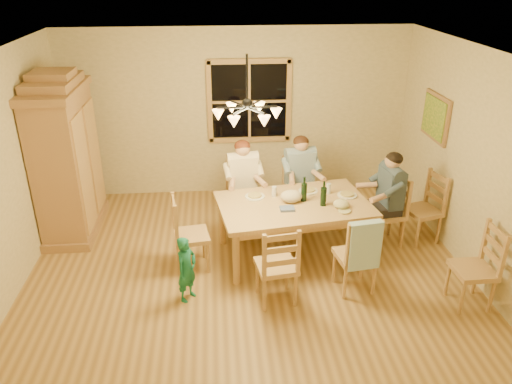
{
  "coord_description": "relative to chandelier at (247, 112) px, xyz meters",
  "views": [
    {
      "loc": [
        -0.36,
        -5.3,
        3.58
      ],
      "look_at": [
        0.1,
        0.1,
        1.06
      ],
      "focal_mm": 35.0,
      "sensor_mm": 36.0,
      "label": 1
    }
  ],
  "objects": [
    {
      "name": "wine_glass_b",
      "position": [
        1.12,
        0.62,
        -1.25
      ],
      "size": [
        0.06,
        0.06,
        0.14
      ],
      "primitive_type": "cylinder",
      "color": "silver",
      "rests_on": "dining_table"
    },
    {
      "name": "wall_right",
      "position": [
        2.75,
        0.0,
        -0.73
      ],
      "size": [
        0.02,
        5.0,
        2.7
      ],
      "primitive_type": "cube",
      "color": "#C0B287",
      "rests_on": "floor"
    },
    {
      "name": "floor",
      "position": [
        0.0,
        0.0,
        -2.08
      ],
      "size": [
        5.5,
        5.5,
        0.0
      ],
      "primitive_type": "plane",
      "color": "olive",
      "rests_on": "ground"
    },
    {
      "name": "chair_near_left",
      "position": [
        0.28,
        -0.59,
        -1.77
      ],
      "size": [
        0.5,
        0.48,
        0.99
      ],
      "rotation": [
        0.0,
        0.0,
        0.15
      ],
      "color": "tan",
      "rests_on": "floor"
    },
    {
      "name": "plate_woman",
      "position": [
        0.13,
        0.58,
        -1.31
      ],
      "size": [
        0.26,
        0.26,
        0.02
      ],
      "primitive_type": "cylinder",
      "color": "white",
      "rests_on": "dining_table"
    },
    {
      "name": "window",
      "position": [
        0.2,
        2.47,
        -0.53
      ],
      "size": [
        1.3,
        0.06,
        1.3
      ],
      "color": "black",
      "rests_on": "wall_back"
    },
    {
      "name": "dining_table",
      "position": [
        0.62,
        0.37,
        -1.42
      ],
      "size": [
        2.07,
        1.44,
        0.76
      ],
      "rotation": [
        0.0,
        0.0,
        0.15
      ],
      "color": "#AD8B4D",
      "rests_on": "floor"
    },
    {
      "name": "wine_glass_a",
      "position": [
        0.39,
        0.59,
        -1.25
      ],
      "size": [
        0.06,
        0.06,
        0.14
      ],
      "primitive_type": "cylinder",
      "color": "silver",
      "rests_on": "dining_table"
    },
    {
      "name": "chair_end_right",
      "position": [
        1.93,
        0.56,
        -1.77
      ],
      "size": [
        0.48,
        0.5,
        0.99
      ],
      "rotation": [
        0.0,
        0.0,
        1.72
      ],
      "color": "tan",
      "rests_on": "floor"
    },
    {
      "name": "chandelier",
      "position": [
        0.0,
        0.0,
        0.0
      ],
      "size": [
        0.77,
        0.68,
        0.71
      ],
      "color": "black",
      "rests_on": "ceiling"
    },
    {
      "name": "painting",
      "position": [
        2.71,
        1.2,
        -0.48
      ],
      "size": [
        0.06,
        0.78,
        0.64
      ],
      "color": "#A17145",
      "rests_on": "wall_right"
    },
    {
      "name": "child",
      "position": [
        -0.74,
        -0.49,
        -1.68
      ],
      "size": [
        0.33,
        0.35,
        0.8
      ],
      "primitive_type": "imported",
      "rotation": [
        0.0,
        0.0,
        0.94
      ],
      "color": "#186F55",
      "rests_on": "floor"
    },
    {
      "name": "wall_left",
      "position": [
        -2.75,
        0.0,
        -0.73
      ],
      "size": [
        0.02,
        5.0,
        2.7
      ],
      "primitive_type": "cube",
      "color": "#C0B287",
      "rests_on": "floor"
    },
    {
      "name": "wine_bottle_b",
      "position": [
        0.97,
        0.28,
        -1.15
      ],
      "size": [
        0.08,
        0.08,
        0.33
      ],
      "primitive_type": "cylinder",
      "color": "black",
      "rests_on": "dining_table"
    },
    {
      "name": "cap",
      "position": [
        1.18,
        0.18,
        -1.26
      ],
      "size": [
        0.2,
        0.2,
        0.11
      ],
      "primitive_type": "ellipsoid",
      "color": "#C0B880",
      "rests_on": "dining_table"
    },
    {
      "name": "plate_plaid",
      "position": [
        0.86,
        0.7,
        -1.31
      ],
      "size": [
        0.26,
        0.26,
        0.02
      ],
      "primitive_type": "cylinder",
      "color": "white",
      "rests_on": "dining_table"
    },
    {
      "name": "wine_bottle_a",
      "position": [
        0.75,
        0.42,
        -1.15
      ],
      "size": [
        0.08,
        0.08,
        0.33
      ],
      "primitive_type": "cylinder",
      "color": "black",
      "rests_on": "dining_table"
    },
    {
      "name": "chair_near_right",
      "position": [
        1.22,
        -0.45,
        -1.77
      ],
      "size": [
        0.5,
        0.48,
        0.99
      ],
      "rotation": [
        0.0,
        0.0,
        0.15
      ],
      "color": "tan",
      "rests_on": "floor"
    },
    {
      "name": "chair_far_left",
      "position": [
        0.01,
        1.2,
        -1.77
      ],
      "size": [
        0.5,
        0.48,
        0.99
      ],
      "rotation": [
        0.0,
        0.0,
        3.29
      ],
      "color": "tan",
      "rests_on": "floor"
    },
    {
      "name": "chair_far_right",
      "position": [
        0.85,
        1.32,
        -1.77
      ],
      "size": [
        0.5,
        0.48,
        0.99
      ],
      "rotation": [
        0.0,
        0.0,
        3.29
      ],
      "color": "tan",
      "rests_on": "floor"
    },
    {
      "name": "chair_spare_front",
      "position": [
        2.45,
        -0.86,
        -1.77
      ],
      "size": [
        0.43,
        0.45,
        0.99
      ],
      "rotation": [
        0.0,
        0.0,
        1.58
      ],
      "color": "tan",
      "rests_on": "floor"
    },
    {
      "name": "armoire",
      "position": [
        -2.42,
        1.34,
        -1.02
      ],
      "size": [
        0.66,
        1.4,
        2.3
      ],
      "color": "#A17145",
      "rests_on": "floor"
    },
    {
      "name": "ceiling",
      "position": [
        0.0,
        0.0,
        0.62
      ],
      "size": [
        5.5,
        5.0,
        0.02
      ],
      "primitive_type": "cube",
      "color": "white",
      "rests_on": "wall_back"
    },
    {
      "name": "plate_slate",
      "position": [
        1.35,
        0.52,
        -1.31
      ],
      "size": [
        0.26,
        0.26,
        0.02
      ],
      "primitive_type": "cylinder",
      "color": "white",
      "rests_on": "dining_table"
    },
    {
      "name": "chair_end_left",
      "position": [
        -0.7,
        0.18,
        -1.77
      ],
      "size": [
        0.48,
        0.5,
        0.99
      ],
      "rotation": [
        0.0,
        0.0,
        -1.42
      ],
      "color": "tan",
      "rests_on": "floor"
    },
    {
      "name": "adult_woman",
      "position": [
        0.01,
        1.2,
        -1.24
      ],
      "size": [
        0.44,
        0.47,
        0.87
      ],
      "rotation": [
        0.0,
        0.0,
        3.29
      ],
      "color": "beige",
      "rests_on": "floor"
    },
    {
      "name": "towel",
      "position": [
        1.25,
        -0.64,
        -1.38
      ],
      "size": [
        0.39,
        0.15,
        0.58
      ],
      "primitive_type": "cube",
      "rotation": [
        0.0,
        0.0,
        0.15
      ],
      "color": "#9EC3D6",
      "rests_on": "chair_near_right"
    },
    {
      "name": "adult_plaid_man",
      "position": [
        0.85,
        1.32,
        -1.24
      ],
      "size": [
        0.44,
        0.47,
        0.87
      ],
      "rotation": [
        0.0,
        0.0,
        3.29
      ],
      "color": "#305786",
      "rests_on": "floor"
    },
    {
      "name": "wall_back",
      "position": [
        0.0,
        2.5,
        -0.73
      ],
      "size": [
        5.5,
        0.02,
        2.7
      ],
      "primitive_type": "cube",
      "color": "#C0B287",
      "rests_on": "floor"
    },
    {
      "name": "napkin",
      "position": [
        0.5,
        0.19,
        -1.3
      ],
      "size": [
        0.2,
        0.16,
        0.03
      ],
      "primitive_type": "cube",
      "rotation": [
        0.0,
        0.0,
        0.15
      ],
      "color": "#54659A",
      "rests_on": "dining_table"
    },
    {
      "name": "chair_spare_back",
      "position": [
        2.45,
        0.59,
        -1.77
      ],
      "size": [
        0.52,
        0.53,
        0.99
      ],
      "rotation": [
        0.0,
        0.0,
        1.83
      ],
      "color": "tan",
      "rests_on": "floor"
    },
    {
      "name": "cloth_bundle",
      "position": [
        0.59,
        0.41,
        -1.24
      ],
      "size": [
        0.28,
        0.22,
        0.15
      ],
      "primitive_type": "ellipsoid",
      "color": "tan",
      "rests_on": "dining_table"
    },
    {
      "name": "adult_slate_man",
      "position": [
        1.93,
        0.56,
        -1.24
      ],
      "size": [
        0.47,
        0.44,
        0.87
      ],
      "rotation": [
        0.0,
        0.0,
        1.72
      ],
      "color": "#3C4C60",
      "rests_on": "floor"
    }
  ]
}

